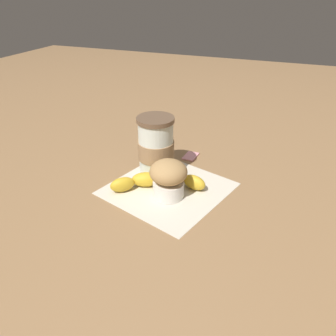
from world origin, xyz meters
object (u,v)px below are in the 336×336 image
(muffin, at_px, (168,178))
(sugar_packet, at_px, (190,155))
(coffee_cup, at_px, (156,147))
(banana, at_px, (158,181))

(muffin, height_order, sugar_packet, muffin)
(coffee_cup, bearing_deg, sugar_packet, 66.06)
(coffee_cup, height_order, banana, coffee_cup)
(sugar_packet, bearing_deg, coffee_cup, -113.94)
(coffee_cup, relative_size, banana, 0.70)
(banana, relative_size, sugar_packet, 4.14)
(coffee_cup, relative_size, sugar_packet, 2.89)
(sugar_packet, bearing_deg, banana, -96.87)
(coffee_cup, xyz_separation_m, sugar_packet, (0.05, 0.11, -0.07))
(banana, xyz_separation_m, sugar_packet, (0.02, 0.17, -0.01))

